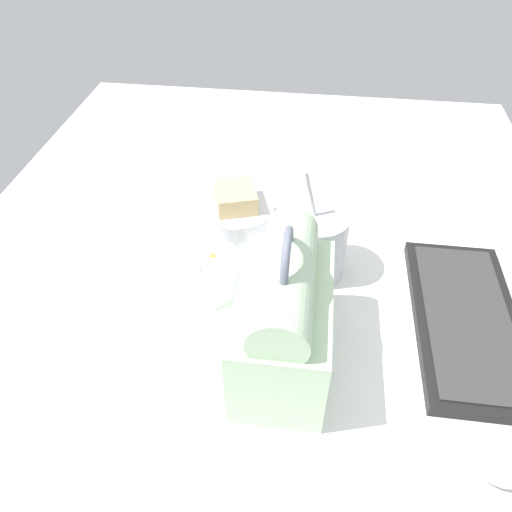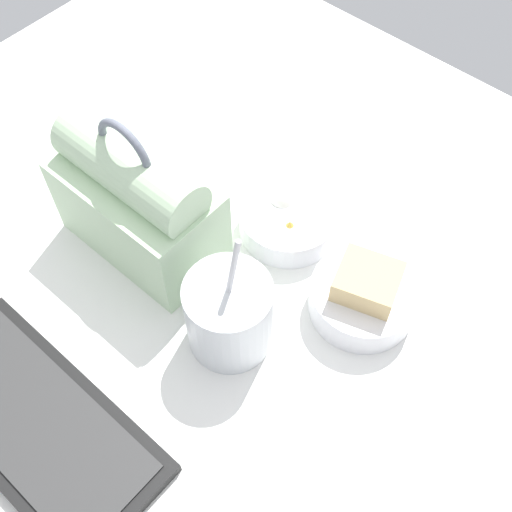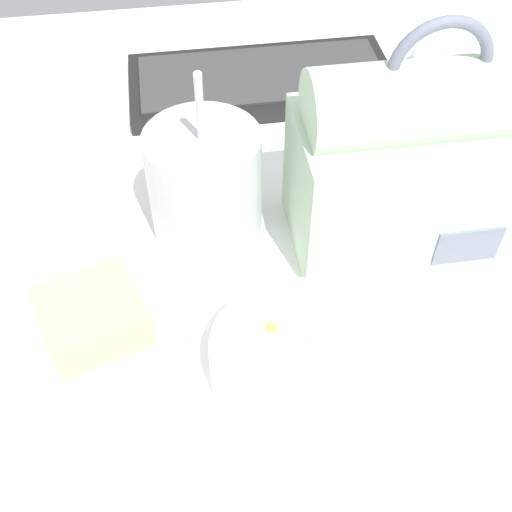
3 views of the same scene
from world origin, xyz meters
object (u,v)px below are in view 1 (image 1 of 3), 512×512
(soup_cup, at_px, (314,241))
(computer_mouse, at_px, (503,463))
(keyboard, at_px, (466,320))
(bento_bowl_snacks, at_px, (199,271))
(bento_bowl_sandwich, at_px, (236,213))
(lunch_bag, at_px, (283,317))

(soup_cup, height_order, computer_mouse, soup_cup)
(soup_cup, bearing_deg, keyboard, 67.93)
(bento_bowl_snacks, bearing_deg, bento_bowl_sandwich, 167.19)
(soup_cup, height_order, bento_bowl_snacks, soup_cup)
(computer_mouse, bearing_deg, bento_bowl_sandwich, -137.50)
(lunch_bag, height_order, bento_bowl_sandwich, lunch_bag)
(lunch_bag, bearing_deg, soup_cup, 170.40)
(keyboard, relative_size, bento_bowl_snacks, 2.36)
(soup_cup, bearing_deg, bento_bowl_sandwich, -123.89)
(soup_cup, bearing_deg, computer_mouse, 36.60)
(lunch_bag, xyz_separation_m, soup_cup, (-0.19, 0.03, -0.03))
(keyboard, xyz_separation_m, soup_cup, (-0.10, -0.24, 0.05))
(keyboard, distance_m, bento_bowl_snacks, 0.42)
(lunch_bag, xyz_separation_m, computer_mouse, (0.13, 0.27, -0.07))
(computer_mouse, bearing_deg, keyboard, -179.68)
(soup_cup, bearing_deg, lunch_bag, -9.60)
(bento_bowl_sandwich, xyz_separation_m, bento_bowl_snacks, (0.15, -0.03, -0.01))
(keyboard, distance_m, bento_bowl_sandwich, 0.43)
(lunch_bag, distance_m, soup_cup, 0.20)
(bento_bowl_sandwich, relative_size, bento_bowl_snacks, 1.00)
(lunch_bag, bearing_deg, keyboard, 109.95)
(lunch_bag, xyz_separation_m, bento_bowl_sandwich, (-0.29, -0.11, -0.06))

